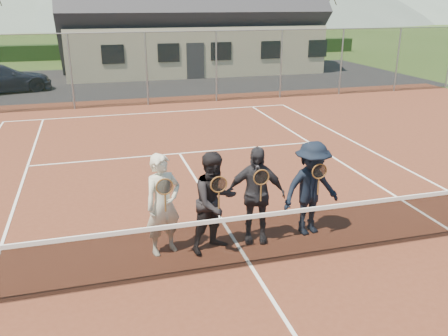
# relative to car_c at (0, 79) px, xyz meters

# --- Properties ---
(ground) EXTENTS (220.00, 220.00, 0.00)m
(ground) POSITION_rel_car_c_xyz_m (6.45, 1.63, -0.67)
(ground) COLOR #324D1B
(ground) RESTS_ON ground
(court_surface) EXTENTS (30.00, 30.00, 0.02)m
(court_surface) POSITION_rel_car_c_xyz_m (6.45, -18.37, -0.66)
(court_surface) COLOR #562819
(court_surface) RESTS_ON ground
(tarmac_carpark) EXTENTS (40.00, 12.00, 0.01)m
(tarmac_carpark) POSITION_rel_car_c_xyz_m (2.45, 1.63, -0.67)
(tarmac_carpark) COLOR black
(tarmac_carpark) RESTS_ON ground
(hedge_row) EXTENTS (40.00, 1.20, 1.10)m
(hedge_row) POSITION_rel_car_c_xyz_m (6.45, 13.63, -0.12)
(hedge_row) COLOR black
(hedge_row) RESTS_ON ground
(car_c) EXTENTS (4.99, 3.14, 1.35)m
(car_c) POSITION_rel_car_c_xyz_m (0.00, 0.00, 0.00)
(car_c) COLOR black
(car_c) RESTS_ON ground
(court_markings) EXTENTS (11.03, 23.83, 0.01)m
(court_markings) POSITION_rel_car_c_xyz_m (6.45, -18.37, -0.65)
(court_markings) COLOR white
(court_markings) RESTS_ON court_surface
(tennis_net) EXTENTS (11.68, 0.08, 1.10)m
(tennis_net) POSITION_rel_car_c_xyz_m (6.45, -18.37, -0.13)
(tennis_net) COLOR slate
(tennis_net) RESTS_ON ground
(perimeter_fence) EXTENTS (30.07, 0.07, 3.02)m
(perimeter_fence) POSITION_rel_car_c_xyz_m (6.45, -4.87, 0.85)
(perimeter_fence) COLOR slate
(perimeter_fence) RESTS_ON ground
(clubhouse) EXTENTS (15.60, 8.20, 7.70)m
(clubhouse) POSITION_rel_car_c_xyz_m (10.45, 5.63, 3.32)
(clubhouse) COLOR beige
(clubhouse) RESTS_ON ground
(player_a) EXTENTS (0.77, 0.63, 1.80)m
(player_a) POSITION_rel_car_c_xyz_m (5.16, -17.49, 0.25)
(player_a) COLOR beige
(player_a) RESTS_ON court_surface
(player_b) EXTENTS (1.07, 0.96, 1.80)m
(player_b) POSITION_rel_car_c_xyz_m (6.03, -17.63, 0.25)
(player_b) COLOR black
(player_b) RESTS_ON court_surface
(player_c) EXTENTS (1.14, 0.72, 1.80)m
(player_c) POSITION_rel_car_c_xyz_m (6.81, -17.50, 0.25)
(player_c) COLOR #27262C
(player_c) RESTS_ON court_surface
(player_d) EXTENTS (1.25, 0.83, 1.80)m
(player_d) POSITION_rel_car_c_xyz_m (7.90, -17.50, 0.25)
(player_d) COLOR black
(player_d) RESTS_ON court_surface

